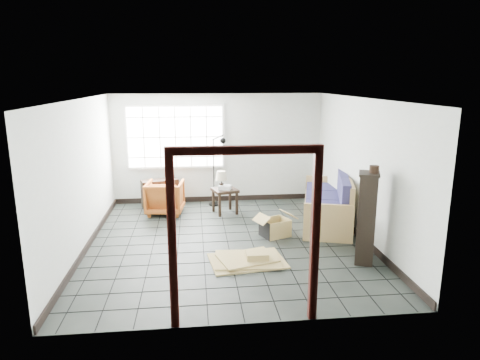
{
  "coord_description": "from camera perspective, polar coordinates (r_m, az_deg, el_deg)",
  "views": [
    {
      "loc": [
        -0.57,
        -7.41,
        2.92
      ],
      "look_at": [
        0.27,
        0.3,
        1.09
      ],
      "focal_mm": 32.0,
      "sensor_mm": 36.0,
      "label": 1
    }
  ],
  "objects": [
    {
      "name": "cardboard_pile",
      "position": [
        7.14,
        1.16,
        -10.5
      ],
      "size": [
        1.3,
        1.0,
        0.18
      ],
      "rotation": [
        0.0,
        0.0,
        0.07
      ],
      "color": "tan",
      "rests_on": "ground"
    },
    {
      "name": "table_lamp",
      "position": [
        9.41,
        -2.5,
        0.46
      ],
      "size": [
        0.29,
        0.29,
        0.4
      ],
      "rotation": [
        0.0,
        0.0,
        -0.12
      ],
      "color": "black",
      "rests_on": "side_table"
    },
    {
      "name": "room_shell",
      "position": [
        7.57,
        -1.8,
        3.82
      ],
      "size": [
        5.02,
        5.52,
        2.61
      ],
      "color": "beige",
      "rests_on": "ground"
    },
    {
      "name": "ground",
      "position": [
        7.99,
        -1.7,
        -8.18
      ],
      "size": [
        5.5,
        5.5,
        0.0
      ],
      "primitive_type": "plane",
      "color": "black",
      "rests_on": "ground"
    },
    {
      "name": "futon_sofa",
      "position": [
        9.11,
        11.94,
        -3.21
      ],
      "size": [
        1.52,
        2.55,
        1.06
      ],
      "rotation": [
        0.0,
        0.0,
        -0.27
      ],
      "color": "tan",
      "rests_on": "ground"
    },
    {
      "name": "doorway_trim",
      "position": [
        4.99,
        0.66,
        -4.72
      ],
      "size": [
        1.8,
        0.08,
        2.2
      ],
      "color": "#39100D",
      "rests_on": "ground"
    },
    {
      "name": "console_shelf",
      "position": [
        10.19,
        -10.61,
        -1.73
      ],
      "size": [
        0.89,
        0.58,
        0.65
      ],
      "rotation": [
        0.0,
        0.0,
        0.33
      ],
      "color": "black",
      "rests_on": "ground"
    },
    {
      "name": "window_panel",
      "position": [
        10.21,
        -8.6,
        5.69
      ],
      "size": [
        2.32,
        0.08,
        1.52
      ],
      "color": "silver",
      "rests_on": "ground"
    },
    {
      "name": "projector",
      "position": [
        9.42,
        -2.03,
        -0.99
      ],
      "size": [
        0.31,
        0.28,
        0.09
      ],
      "rotation": [
        0.0,
        0.0,
        -0.35
      ],
      "color": "silver",
      "rests_on": "side_table"
    },
    {
      "name": "pot",
      "position": [
        6.99,
        17.46,
        1.39
      ],
      "size": [
        0.16,
        0.16,
        0.11
      ],
      "rotation": [
        0.0,
        0.0,
        0.04
      ],
      "color": "black",
      "rests_on": "tall_shelf"
    },
    {
      "name": "armchair",
      "position": [
        9.64,
        -9.97,
        -2.07
      ],
      "size": [
        0.86,
        0.82,
        0.81
      ],
      "primitive_type": "imported",
      "rotation": [
        0.0,
        0.0,
        3.03
      ],
      "color": "#8C3E14",
      "rests_on": "ground"
    },
    {
      "name": "tall_shelf",
      "position": [
        7.17,
        16.49,
        -4.82
      ],
      "size": [
        0.45,
        0.5,
        1.5
      ],
      "rotation": [
        0.0,
        0.0,
        -0.39
      ],
      "color": "black",
      "rests_on": "ground"
    },
    {
      "name": "side_table",
      "position": [
        9.5,
        -2.03,
        -1.77
      ],
      "size": [
        0.63,
        0.63,
        0.56
      ],
      "rotation": [
        0.0,
        0.0,
        0.29
      ],
      "color": "black",
      "rests_on": "ground"
    },
    {
      "name": "floor_lamp",
      "position": [
        9.96,
        -2.93,
        1.59
      ],
      "size": [
        0.45,
        0.41,
        1.7
      ],
      "rotation": [
        0.0,
        0.0,
        -0.27
      ],
      "color": "black",
      "rests_on": "ground"
    },
    {
      "name": "open_box",
      "position": [
        8.23,
        4.7,
        -6.33
      ],
      "size": [
        0.89,
        0.67,
        0.45
      ],
      "rotation": [
        0.0,
        0.0,
        0.4
      ],
      "color": "tan",
      "rests_on": "ground"
    }
  ]
}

